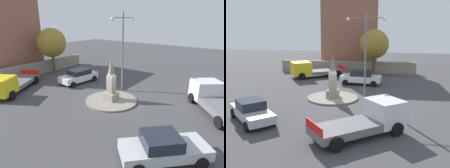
% 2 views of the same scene
% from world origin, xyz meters
% --- Properties ---
extents(ground_plane, '(80.00, 80.00, 0.00)m').
position_xyz_m(ground_plane, '(0.00, 0.00, 0.00)').
color(ground_plane, '#424244').
extents(traffic_island, '(4.49, 4.49, 0.13)m').
position_xyz_m(traffic_island, '(0.00, 0.00, 0.07)').
color(traffic_island, gray).
rests_on(traffic_island, ground).
extents(monument, '(1.01, 1.01, 3.69)m').
position_xyz_m(monument, '(0.00, 0.00, 1.70)').
color(monument, gray).
rests_on(monument, traffic_island).
extents(streetlamp, '(3.35, 0.28, 7.47)m').
position_xyz_m(streetlamp, '(2.72, 0.84, 4.52)').
color(streetlamp, slate).
rests_on(streetlamp, ground).
extents(car_white_passing, '(4.40, 2.24, 1.50)m').
position_xyz_m(car_white_passing, '(1.74, 6.14, 0.79)').
color(car_white_passing, silver).
rests_on(car_white_passing, ground).
extents(car_silver_waiting, '(4.43, 4.28, 1.48)m').
position_xyz_m(car_silver_waiting, '(-4.07, -6.66, 0.74)').
color(car_silver_waiting, '#B7BABF').
rests_on(car_silver_waiting, ground).
extents(truck_yellow_parked_right, '(6.48, 5.36, 1.97)m').
position_xyz_m(truck_yellow_parked_right, '(-4.85, 8.66, 0.97)').
color(truck_yellow_parked_right, yellow).
rests_on(truck_yellow_parked_right, ground).
extents(truck_white_near_island, '(5.67, 5.36, 1.98)m').
position_xyz_m(truck_white_near_island, '(3.85, -7.21, 0.94)').
color(truck_white_near_island, silver).
rests_on(truck_white_near_island, ground).
extents(stone_boundary_wall, '(17.96, 2.02, 1.55)m').
position_xyz_m(stone_boundary_wall, '(-0.95, 12.87, 0.78)').
color(stone_boundary_wall, gray).
rests_on(stone_boundary_wall, ground).
extents(tree_near_wall, '(3.72, 3.72, 5.82)m').
position_xyz_m(tree_near_wall, '(2.61, 12.13, 3.94)').
color(tree_near_wall, brown).
rests_on(tree_near_wall, ground).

